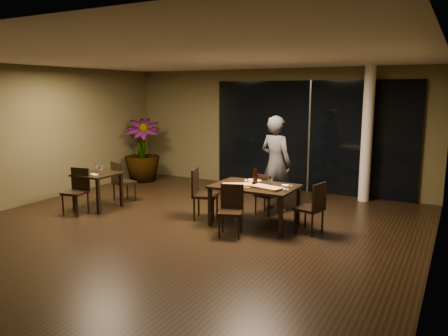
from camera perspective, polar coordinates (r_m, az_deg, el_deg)
ground at (r=7.98m, az=-5.09°, el=-7.88°), size 8.00×8.00×0.00m
wall_back at (r=11.22m, az=6.41°, el=5.11°), size 8.00×0.10×3.00m
wall_left at (r=10.46m, az=-24.05°, el=3.96°), size 0.10×8.00×3.00m
wall_right at (r=6.37m, az=26.60°, el=0.41°), size 0.10×8.00×3.00m
ceiling at (r=7.61m, az=-5.45°, el=14.29°), size 8.00×8.00×0.04m
window_panel at (r=10.81m, az=11.13°, el=4.00°), size 5.00×0.06×2.70m
column at (r=10.16m, az=18.17°, el=4.17°), size 0.24×0.24×3.00m
main_table at (r=8.00m, az=4.03°, el=-2.80°), size 1.50×1.00×0.75m
side_table at (r=9.54m, az=-16.20°, el=-1.41°), size 0.80×0.80×0.75m
chair_main_far at (r=8.70m, az=5.36°, el=-3.16°), size 0.46×0.46×0.84m
chair_main_near at (r=7.52m, az=0.94°, el=-5.13°), size 0.51×0.51×0.86m
chair_main_left at (r=8.43m, az=-2.99°, el=-3.01°), size 0.57×0.57×0.98m
chair_main_right at (r=7.70m, az=11.58°, el=-4.79°), size 0.51×0.51×0.91m
chair_side_far at (r=9.99m, az=-13.31°, el=-1.45°), size 0.53×0.53×0.91m
chair_side_near at (r=9.33m, az=-18.60°, el=-2.50°), size 0.49×0.49×0.91m
diner at (r=8.97m, az=6.78°, el=0.54°), size 0.76×0.60×1.96m
potted_plant at (r=12.13m, az=-10.66°, el=2.31°), size 1.31×1.31×1.71m
pizza_board_left at (r=7.91m, az=1.77°, el=-2.31°), size 0.56×0.28×0.01m
pizza_board_right at (r=7.74m, az=5.62°, el=-2.64°), size 0.61×0.42×0.01m
oblong_pizza_left at (r=7.91m, az=1.77°, el=-2.19°), size 0.56×0.46×0.02m
oblong_pizza_right at (r=7.73m, az=5.62°, el=-2.52°), size 0.58×0.36×0.02m
round_pizza at (r=8.35m, az=3.80°, el=-1.68°), size 0.31×0.31×0.01m
bottle_a at (r=8.03m, az=4.02°, el=-1.10°), size 0.07×0.07×0.30m
bottle_b at (r=7.97m, az=4.18°, el=-1.27°), size 0.06×0.06×0.28m
bottle_c at (r=8.05m, az=4.19°, el=-1.06°), size 0.07×0.07×0.31m
tumbler_left at (r=8.16m, az=2.95°, el=-1.69°), size 0.07×0.07×0.09m
tumbler_right at (r=8.03m, az=6.01°, el=-1.87°), size 0.08×0.08×0.10m
napkin_near at (r=7.68m, az=7.78°, el=-2.77°), size 0.19×0.12×0.01m
napkin_far at (r=8.00m, az=8.23°, el=-2.27°), size 0.18×0.10×0.01m
wine_glass_a at (r=9.68m, az=-16.39°, el=-0.01°), size 0.07×0.07×0.16m
wine_glass_b at (r=9.32m, az=-15.75°, el=-0.29°), size 0.08×0.08×0.18m
side_napkin at (r=9.34m, az=-16.60°, el=-0.83°), size 0.21×0.17×0.01m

